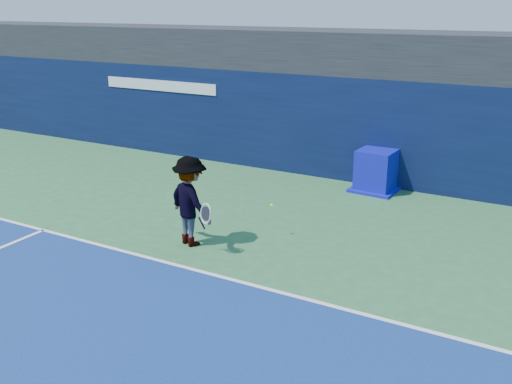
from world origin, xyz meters
The scene contains 7 objects.
ground centered at (0.00, 0.00, 0.00)m, with size 80.00×80.00×0.00m, color #306C3B.
baseline centered at (0.00, 3.00, 0.01)m, with size 24.00×0.10×0.01m, color white.
stadium_band centered at (0.00, 11.50, 3.60)m, with size 36.00×3.00×1.20m, color black.
back_wall_assembly centered at (0.00, 10.50, 1.50)m, with size 36.00×1.03×3.00m.
equipment_cart centered at (0.72, 9.60, 0.53)m, with size 1.27×1.27×1.16m.
tennis_player centered at (-1.57, 4.05, 0.97)m, with size 1.48×1.11×1.95m.
tennis_ball centered at (-0.25, 5.25, 0.74)m, with size 0.07×0.07×0.07m.
Camera 1 is at (5.19, -5.23, 4.95)m, focal length 40.00 mm.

